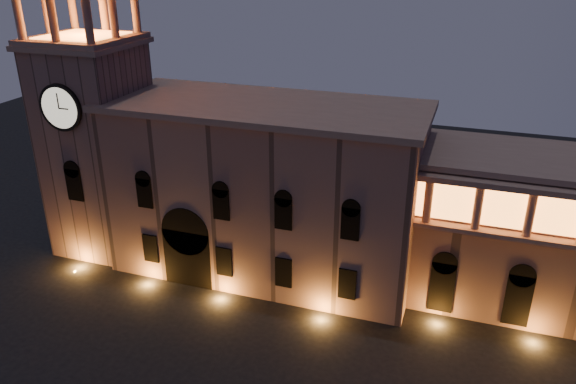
{
  "coord_description": "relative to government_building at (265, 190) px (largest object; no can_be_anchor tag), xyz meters",
  "views": [
    {
      "loc": [
        16.62,
        -25.85,
        31.06
      ],
      "look_at": [
        2.41,
        16.0,
        11.64
      ],
      "focal_mm": 35.0,
      "sensor_mm": 36.0,
      "label": 1
    }
  ],
  "objects": [
    {
      "name": "government_building",
      "position": [
        0.0,
        0.0,
        0.0
      ],
      "size": [
        30.8,
        12.8,
        17.6
      ],
      "color": "#896459",
      "rests_on": "ground"
    },
    {
      "name": "clock_tower",
      "position": [
        -18.42,
        -0.95,
        3.73
      ],
      "size": [
        9.8,
        9.8,
        32.4
      ],
      "color": "#896459",
      "rests_on": "ground"
    }
  ]
}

